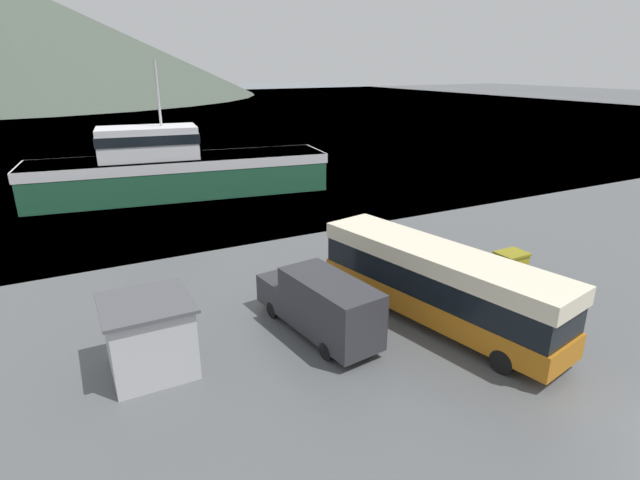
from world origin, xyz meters
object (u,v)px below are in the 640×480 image
Objects in this scene: small_boat at (275,157)px; storage_bin at (511,263)px; fishing_boat at (177,168)px; dock_kiosk at (150,336)px; delivery_van at (320,304)px; tour_bus at (436,281)px.

storage_bin is at bearing 68.16° from small_boat.
dock_kiosk is (-6.56, -24.72, -0.86)m from fishing_boat.
fishing_boat is at bearing 82.48° from delivery_van.
storage_bin is (11.37, -24.47, -1.63)m from fishing_boat.
storage_bin reaches higher than small_boat.
delivery_van is 25.33m from fishing_boat.
tour_bus is at bearing -9.58° from dock_kiosk.
delivery_van is 6.42m from dock_kiosk.
fishing_boat reaches higher than delivery_van.
fishing_boat reaches higher than dock_kiosk.
fishing_boat is 25.59m from dock_kiosk.
small_boat is (13.04, 35.40, -0.89)m from delivery_van.
storage_bin is 34.59m from small_boat.
dock_kiosk is (-11.09, 1.87, -0.46)m from tour_bus.
small_boat is (19.43, 34.81, -0.90)m from dock_kiosk.
delivery_van is at bearing -5.28° from dock_kiosk.
dock_kiosk reaches higher than delivery_van.
delivery_van is (-4.70, 1.28, -0.48)m from tour_bus.
small_boat is at bearing 65.86° from tour_bus.
dock_kiosk is 39.87m from small_boat.
tour_bus is at bearing 17.50° from fishing_boat.
delivery_van is 37.73m from small_boat.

